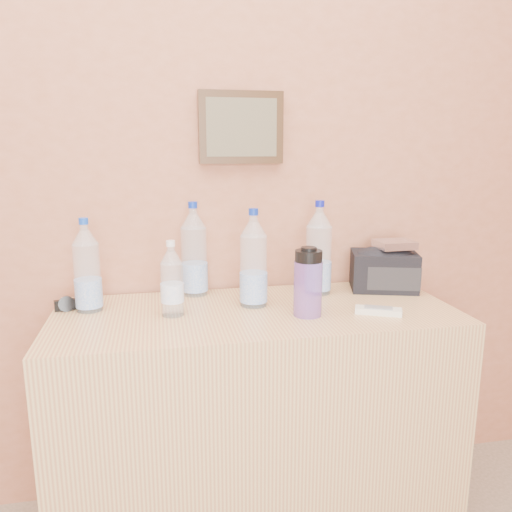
{
  "coord_description": "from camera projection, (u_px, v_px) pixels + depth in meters",
  "views": [
    {
      "loc": [
        -0.07,
        0.19,
        1.33
      ],
      "look_at": [
        0.24,
        1.71,
        0.99
      ],
      "focal_mm": 35.0,
      "sensor_mm": 36.0,
      "label": 1
    }
  ],
  "objects": [
    {
      "name": "toiletry_bag",
      "position": [
        384.0,
        268.0,
        1.85
      ],
      "size": [
        0.27,
        0.23,
        0.16
      ],
      "primitive_type": null,
      "rotation": [
        0.0,
        0.0,
        -0.29
      ],
      "color": "black",
      "rests_on": "dresser"
    },
    {
      "name": "picture_frame",
      "position": [
        241.0,
        128.0,
        1.76
      ],
      "size": [
        0.3,
        0.03,
        0.25
      ],
      "primitive_type": null,
      "color": "#382311",
      "rests_on": "room_shell"
    },
    {
      "name": "pet_large_d",
      "position": [
        254.0,
        263.0,
        1.65
      ],
      "size": [
        0.09,
        0.09,
        0.33
      ],
      "rotation": [
        0.0,
        0.0,
        0.33
      ],
      "color": "silver",
      "rests_on": "dresser"
    },
    {
      "name": "ac_remote",
      "position": [
        378.0,
        311.0,
        1.59
      ],
      "size": [
        0.15,
        0.1,
        0.02
      ],
      "primitive_type": "cube",
      "rotation": [
        0.0,
        0.0,
        -0.43
      ],
      "color": "white",
      "rests_on": "dresser"
    },
    {
      "name": "dresser",
      "position": [
        256.0,
        422.0,
        1.71
      ],
      "size": [
        1.3,
        0.54,
        0.81
      ],
      "primitive_type": "cube",
      "color": "#A07B5A",
      "rests_on": "ground"
    },
    {
      "name": "pet_small",
      "position": [
        172.0,
        283.0,
        1.56
      ],
      "size": [
        0.07,
        0.07,
        0.24
      ],
      "rotation": [
        0.0,
        0.0,
        0.09
      ],
      "color": "white",
      "rests_on": "dresser"
    },
    {
      "name": "foil_packet",
      "position": [
        394.0,
        244.0,
        1.82
      ],
      "size": [
        0.13,
        0.11,
        0.03
      ],
      "primitive_type": "cube",
      "rotation": [
        0.0,
        0.0,
        0.03
      ],
      "color": "white",
      "rests_on": "toiletry_bag"
    },
    {
      "name": "pet_large_a",
      "position": [
        87.0,
        270.0,
        1.6
      ],
      "size": [
        0.08,
        0.08,
        0.3
      ],
      "rotation": [
        0.0,
        0.0,
        -0.3
      ],
      "color": "white",
      "rests_on": "dresser"
    },
    {
      "name": "pet_large_c",
      "position": [
        318.0,
        253.0,
        1.79
      ],
      "size": [
        0.09,
        0.09,
        0.34
      ],
      "rotation": [
        0.0,
        0.0,
        -0.23
      ],
      "color": "white",
      "rests_on": "dresser"
    },
    {
      "name": "nalgene_bottle",
      "position": [
        308.0,
        282.0,
        1.55
      ],
      "size": [
        0.09,
        0.09,
        0.22
      ],
      "rotation": [
        0.0,
        0.0,
        0.11
      ],
      "color": "#734BB2",
      "rests_on": "dresser"
    },
    {
      "name": "sunglasses",
      "position": [
        77.0,
        303.0,
        1.64
      ],
      "size": [
        0.15,
        0.09,
        0.04
      ],
      "primitive_type": null,
      "rotation": [
        0.0,
        0.0,
        0.28
      ],
      "color": "black",
      "rests_on": "dresser"
    },
    {
      "name": "pet_large_b",
      "position": [
        194.0,
        254.0,
        1.77
      ],
      "size": [
        0.09,
        0.09,
        0.33
      ],
      "rotation": [
        0.0,
        0.0,
        -0.0
      ],
      "color": "white",
      "rests_on": "dresser"
    }
  ]
}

